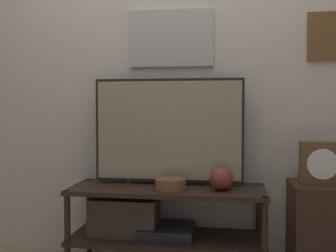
{
  "coord_description": "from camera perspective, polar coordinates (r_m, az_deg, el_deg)",
  "views": [
    {
      "loc": [
        0.38,
        -2.31,
        1.09
      ],
      "look_at": [
        0.01,
        0.27,
        0.97
      ],
      "focal_mm": 42.0,
      "sensor_mm": 36.0,
      "label": 1
    }
  ],
  "objects": [
    {
      "name": "wall_back",
      "position": [
        2.9,
        0.85,
        7.88
      ],
      "size": [
        6.4,
        0.08,
        2.7
      ],
      "color": "beige",
      "rests_on": "ground_plane"
    },
    {
      "name": "media_console",
      "position": [
        2.73,
        -2.52,
        -13.07
      ],
      "size": [
        1.3,
        0.46,
        0.56
      ],
      "color": "black",
      "rests_on": "ground_plane"
    },
    {
      "name": "television",
      "position": [
        2.72,
        0.06,
        -0.66
      ],
      "size": [
        1.03,
        0.05,
        0.74
      ],
      "color": "black",
      "rests_on": "media_console"
    },
    {
      "name": "vase_wide_bowl",
      "position": [
        2.58,
        0.37,
        -8.44
      ],
      "size": [
        0.2,
        0.2,
        0.07
      ],
      "color": "brown",
      "rests_on": "media_console"
    },
    {
      "name": "vase_round_glass",
      "position": [
        2.58,
        7.77,
        -7.55
      ],
      "size": [
        0.15,
        0.15,
        0.15
      ],
      "color": "brown",
      "rests_on": "media_console"
    },
    {
      "name": "side_table",
      "position": [
        2.8,
        21.04,
        -13.93
      ],
      "size": [
        0.35,
        0.41,
        0.61
      ],
      "color": "#382319",
      "rests_on": "ground_plane"
    },
    {
      "name": "mantel_clock",
      "position": [
        2.69,
        21.31,
        -5.04
      ],
      "size": [
        0.25,
        0.11,
        0.27
      ],
      "color": "brown",
      "rests_on": "side_table"
    }
  ]
}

